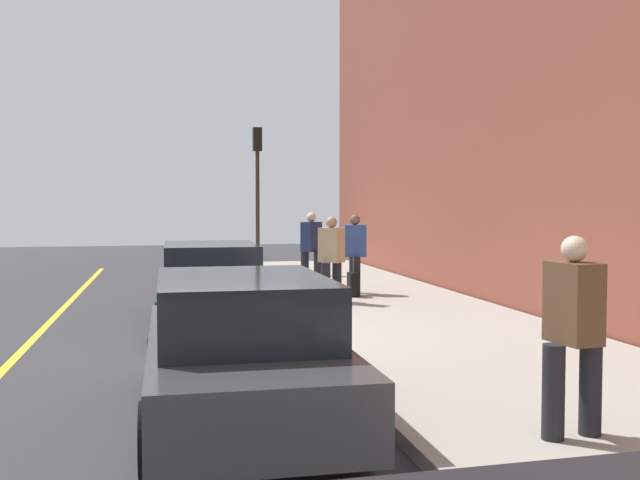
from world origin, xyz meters
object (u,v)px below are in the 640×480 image
object	(u,v)px
pedestrian_tan_coat	(331,257)
pedestrian_blue_coat	(355,252)
pedestrian_navy_coat	(311,247)
rolling_suitcase	(353,284)
traffic_light_pole	(257,175)
parked_car_charcoal	(241,350)
pedestrian_brown_coat	(573,330)
parked_car_navy	(210,285)

from	to	relation	value
pedestrian_tan_coat	pedestrian_blue_coat	distance (m)	1.60
pedestrian_navy_coat	rolling_suitcase	bearing A→B (deg)	-167.21
pedestrian_navy_coat	traffic_light_pole	bearing A→B (deg)	12.12
parked_car_charcoal	pedestrian_brown_coat	world-z (taller)	pedestrian_brown_coat
pedestrian_brown_coat	pedestrian_tan_coat	bearing A→B (deg)	0.67
parked_car_navy	pedestrian_blue_coat	world-z (taller)	pedestrian_blue_coat
pedestrian_blue_coat	pedestrian_navy_coat	world-z (taller)	pedestrian_navy_coat
traffic_light_pole	pedestrian_blue_coat	bearing A→B (deg)	-165.08
pedestrian_navy_coat	rolling_suitcase	size ratio (longest dim) A/B	2.07
pedestrian_brown_coat	traffic_light_pole	xyz separation A→B (m)	(16.15, 0.77, 1.99)
pedestrian_brown_coat	rolling_suitcase	size ratio (longest dim) A/B	1.99
rolling_suitcase	parked_car_charcoal	bearing A→B (deg)	158.23
pedestrian_tan_coat	rolling_suitcase	size ratio (longest dim) A/B	2.01
parked_car_navy	pedestrian_tan_coat	size ratio (longest dim) A/B	2.50
parked_car_navy	pedestrian_brown_coat	size ratio (longest dim) A/B	2.52
parked_car_navy	traffic_light_pole	size ratio (longest dim) A/B	1.03
pedestrian_tan_coat	pedestrian_blue_coat	bearing A→B (deg)	-32.62
parked_car_charcoal	rolling_suitcase	distance (m)	9.10
parked_car_charcoal	rolling_suitcase	bearing A→B (deg)	-21.77
pedestrian_blue_coat	parked_car_charcoal	bearing A→B (deg)	158.44
pedestrian_brown_coat	rolling_suitcase	xyz separation A→B (m)	(9.92, -0.59, -0.68)
parked_car_navy	pedestrian_tan_coat	distance (m)	3.09
pedestrian_navy_coat	rolling_suitcase	distance (m)	2.41
parked_car_charcoal	pedestrian_blue_coat	world-z (taller)	pedestrian_blue_coat
pedestrian_navy_coat	pedestrian_brown_coat	world-z (taller)	pedestrian_navy_coat
parked_car_navy	rolling_suitcase	bearing A→B (deg)	-53.47
pedestrian_navy_coat	pedestrian_brown_coat	bearing A→B (deg)	179.61
pedestrian_tan_coat	pedestrian_navy_coat	world-z (taller)	pedestrian_navy_coat
pedestrian_blue_coat	traffic_light_pole	world-z (taller)	traffic_light_pole
pedestrian_navy_coat	pedestrian_brown_coat	distance (m)	12.16
pedestrian_blue_coat	rolling_suitcase	size ratio (longest dim) A/B	2.03
parked_car_charcoal	pedestrian_navy_coat	world-z (taller)	pedestrian_navy_coat
pedestrian_blue_coat	pedestrian_tan_coat	bearing A→B (deg)	147.38
parked_car_navy	pedestrian_brown_coat	world-z (taller)	pedestrian_brown_coat
pedestrian_brown_coat	traffic_light_pole	bearing A→B (deg)	2.74
parked_car_navy	pedestrian_navy_coat	world-z (taller)	pedestrian_navy_coat
pedestrian_brown_coat	traffic_light_pole	world-z (taller)	traffic_light_pole
parked_car_navy	pedestrian_navy_coat	distance (m)	5.49
traffic_light_pole	rolling_suitcase	world-z (taller)	traffic_light_pole
parked_car_charcoal	rolling_suitcase	size ratio (longest dim) A/B	5.09
traffic_light_pole	pedestrian_navy_coat	bearing A→B (deg)	-167.88
traffic_light_pole	parked_car_navy	bearing A→B (deg)	167.34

